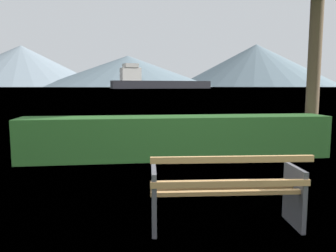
{
  "coord_description": "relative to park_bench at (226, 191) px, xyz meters",
  "views": [
    {
      "loc": [
        -1.05,
        -3.43,
        1.56
      ],
      "look_at": [
        0.0,
        5.19,
        0.5
      ],
      "focal_mm": 35.23,
      "sensor_mm": 36.0,
      "label": 1
    }
  ],
  "objects": [
    {
      "name": "water_surface",
      "position": [
        0.0,
        307.87,
        -0.42
      ],
      "size": [
        620.0,
        620.0,
        0.0
      ],
      "primitive_type": "plane",
      "color": "#6B8EA3",
      "rests_on": "ground_plane"
    },
    {
      "name": "distant_hills",
      "position": [
        42.46,
        593.41,
        34.59
      ],
      "size": [
        718.65,
        345.35,
        79.66
      ],
      "color": "gray",
      "rests_on": "ground_plane"
    },
    {
      "name": "park_bench",
      "position": [
        0.0,
        0.0,
        0.0
      ],
      "size": [
        1.68,
        0.67,
        0.87
      ],
      "color": "tan",
      "rests_on": "ground_plane"
    },
    {
      "name": "hedge_row",
      "position": [
        0.0,
        3.63,
        0.03
      ],
      "size": [
        6.63,
        0.85,
        0.91
      ],
      "primitive_type": "cube",
      "color": "#285B23",
      "rests_on": "ground_plane"
    },
    {
      "name": "ground_plane",
      "position": [
        0.0,
        0.06,
        -0.42
      ],
      "size": [
        1400.0,
        1400.0,
        0.0
      ],
      "primitive_type": "plane",
      "color": "#4C6B33"
    },
    {
      "name": "cargo_ship_large",
      "position": [
        15.02,
        191.37,
        3.52
      ],
      "size": [
        60.84,
        23.18,
        14.11
      ],
      "color": "#232328",
      "rests_on": "water_surface"
    }
  ]
}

